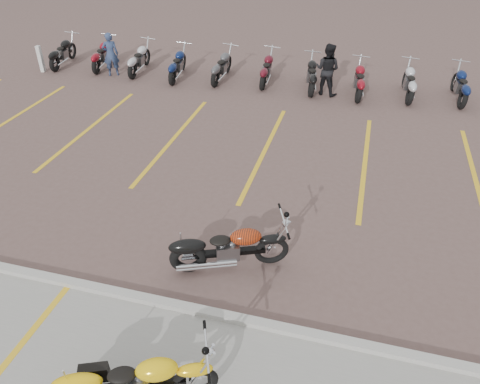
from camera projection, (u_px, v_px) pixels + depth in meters
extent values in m
plane|color=brown|center=(222.00, 239.00, 9.69)|extent=(100.00, 100.00, 0.00)
cube|color=#ADAAA3|center=(187.00, 308.00, 8.05)|extent=(60.00, 0.18, 0.12)
torus|color=black|center=(195.00, 380.00, 6.60)|extent=(0.64, 0.36, 0.65)
cube|color=black|center=(139.00, 384.00, 6.48)|extent=(1.25, 0.62, 0.10)
cube|color=slate|center=(135.00, 381.00, 6.44)|extent=(0.51, 0.44, 0.34)
ellipsoid|color=yellow|center=(157.00, 365.00, 6.31)|extent=(0.66, 0.53, 0.30)
ellipsoid|color=black|center=(122.00, 371.00, 6.28)|extent=(0.46, 0.39, 0.12)
torus|color=black|center=(271.00, 250.00, 8.91)|extent=(0.65, 0.36, 0.66)
torus|color=black|center=(188.00, 258.00, 8.73)|extent=(0.71, 0.44, 0.70)
cube|color=black|center=(230.00, 252.00, 8.79)|extent=(1.27, 0.63, 0.10)
cube|color=slate|center=(227.00, 249.00, 8.75)|extent=(0.51, 0.45, 0.35)
ellipsoid|color=black|center=(245.00, 235.00, 8.62)|extent=(0.67, 0.53, 0.31)
ellipsoid|color=black|center=(220.00, 239.00, 8.59)|extent=(0.47, 0.40, 0.12)
imported|color=navy|center=(111.00, 54.00, 17.46)|extent=(0.70, 0.62, 1.60)
imported|color=black|center=(327.00, 69.00, 15.83)|extent=(1.01, 0.89, 1.75)
cube|color=silver|center=(41.00, 59.00, 17.95)|extent=(0.16, 0.16, 1.00)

